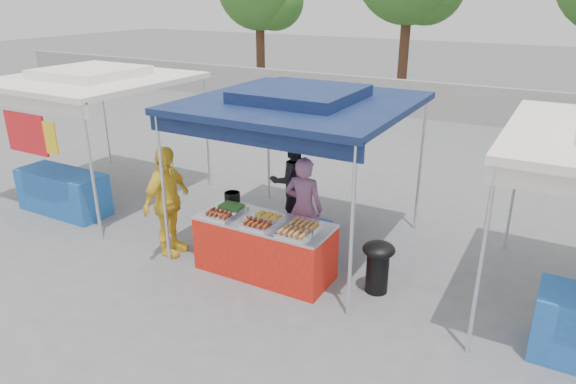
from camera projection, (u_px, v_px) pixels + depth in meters
The scene contains 20 objects.
ground_plane at pixel (269, 269), 7.72m from camera, with size 80.00×80.00×0.00m, color slate.
back_wall at pixel (446, 102), 16.45m from camera, with size 40.00×0.25×1.20m, color gray.
main_canopy at pixel (300, 102), 7.65m from camera, with size 3.20×3.20×2.57m.
neighbor_stall_left at pixel (79, 123), 9.65m from camera, with size 3.20×3.20×2.57m.
vendor_table at pixel (265, 247), 7.49m from camera, with size 2.00×0.80×0.85m.
food_tray_fl at pixel (219, 215), 7.43m from camera, with size 0.42×0.30×0.07m.
food_tray_fm at pixel (257, 225), 7.12m from camera, with size 0.42×0.30×0.07m.
food_tray_fr at pixel (293, 234), 6.85m from camera, with size 0.42×0.30×0.07m.
food_tray_bl at pixel (232, 207), 7.70m from camera, with size 0.42×0.30×0.07m.
food_tray_bm at pixel (268, 216), 7.38m from camera, with size 0.42×0.30×0.07m.
food_tray_br at pixel (304, 225), 7.11m from camera, with size 0.42×0.30×0.07m.
cooking_pot at pixel (232, 197), 7.99m from camera, with size 0.25×0.25×0.14m, color black.
skewer_cup at pixel (246, 218), 7.31m from camera, with size 0.07×0.07×0.09m, color silver.
wok_burner at pixel (378, 263), 7.02m from camera, with size 0.45×0.45×0.75m.
crate_left at pixel (269, 244), 8.21m from camera, with size 0.44×0.31×0.26m, color #173FBA.
crate_right at pixel (313, 248), 8.04m from camera, with size 0.53×0.37×0.32m, color #173FBA.
crate_stacked at pixel (313, 230), 7.92m from camera, with size 0.49×0.34×0.30m, color #173FBA.
vendor_woman at pixel (304, 208), 7.82m from camera, with size 0.60×0.39×1.64m, color #9E6492.
helper_man at pixel (292, 181), 8.96m from camera, with size 0.79×0.62×1.63m, color #222228.
customer_person at pixel (167, 202), 7.91m from camera, with size 1.03×0.43×1.76m, color yellow.
Camera 1 is at (3.56, -5.77, 3.90)m, focal length 32.00 mm.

